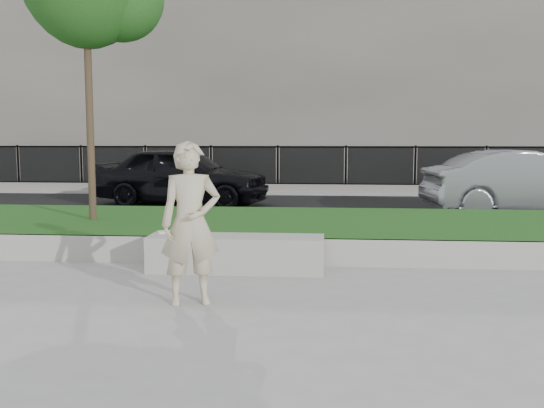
# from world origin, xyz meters

# --- Properties ---
(ground) EXTENTS (90.00, 90.00, 0.00)m
(ground) POSITION_xyz_m (0.00, 0.00, 0.00)
(ground) COLOR gray
(ground) RESTS_ON ground
(grass_bank) EXTENTS (34.00, 4.00, 0.40)m
(grass_bank) POSITION_xyz_m (0.00, 3.00, 0.20)
(grass_bank) COLOR #0E3911
(grass_bank) RESTS_ON ground
(grass_kerb) EXTENTS (34.00, 0.08, 0.40)m
(grass_kerb) POSITION_xyz_m (0.00, 1.04, 0.20)
(grass_kerb) COLOR gray
(grass_kerb) RESTS_ON ground
(street) EXTENTS (34.00, 7.00, 0.04)m
(street) POSITION_xyz_m (0.00, 8.50, 0.02)
(street) COLOR black
(street) RESTS_ON ground
(far_pavement) EXTENTS (34.00, 3.00, 0.12)m
(far_pavement) POSITION_xyz_m (0.00, 13.00, 0.06)
(far_pavement) COLOR gray
(far_pavement) RESTS_ON ground
(iron_fence) EXTENTS (32.00, 0.30, 1.50)m
(iron_fence) POSITION_xyz_m (0.00, 12.00, 0.54)
(iron_fence) COLOR slate
(iron_fence) RESTS_ON far_pavement
(building_facade) EXTENTS (34.00, 10.00, 10.00)m
(building_facade) POSITION_xyz_m (0.00, 20.00, 5.00)
(building_facade) COLOR #5A564F
(building_facade) RESTS_ON ground
(stone_bench) EXTENTS (2.44, 0.61, 0.50)m
(stone_bench) POSITION_xyz_m (-0.29, 0.59, 0.25)
(stone_bench) COLOR gray
(stone_bench) RESTS_ON ground
(man) EXTENTS (0.76, 0.61, 1.81)m
(man) POSITION_xyz_m (-0.55, -1.09, 0.91)
(man) COLOR #C4B897
(man) RESTS_ON ground
(book) EXTENTS (0.30, 0.26, 0.03)m
(book) POSITION_xyz_m (-1.32, 0.76, 0.51)
(book) COLOR silver
(book) RESTS_ON stone_bench
(car_dark) EXTENTS (4.93, 2.61, 1.60)m
(car_dark) POSITION_xyz_m (-2.91, 8.45, 0.84)
(car_dark) COLOR black
(car_dark) RESTS_ON street
(car_silver) EXTENTS (4.79, 2.15, 1.53)m
(car_silver) POSITION_xyz_m (5.64, 7.07, 0.80)
(car_silver) COLOR gray
(car_silver) RESTS_ON street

